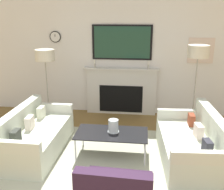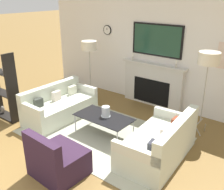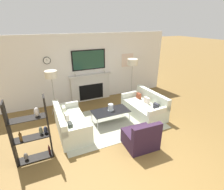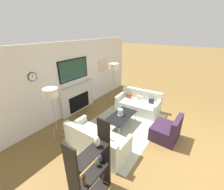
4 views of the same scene
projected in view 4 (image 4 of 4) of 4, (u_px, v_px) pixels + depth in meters
ground_plane at (191, 154)px, 4.03m from camera, size 60.00×60.00×0.00m
fireplace_wall at (75, 82)px, 5.77m from camera, size 7.06×0.28×2.70m
area_rug at (121, 126)px, 5.15m from camera, size 3.25×2.17×0.01m
couch_left at (96, 142)px, 4.04m from camera, size 0.82×1.72×0.77m
couch_right at (138, 104)px, 6.04m from camera, size 0.97×1.70×0.83m
armchair at (166, 131)px, 4.48m from camera, size 0.83×0.76×0.80m
coffee_table at (121, 116)px, 5.01m from camera, size 1.20×0.63×0.42m
hurricane_candle at (120, 112)px, 5.01m from camera, size 0.19×0.19×0.22m
floor_lamp_left at (51, 93)px, 4.08m from camera, size 0.41×0.41×1.61m
floor_lamp_right at (114, 67)px, 6.38m from camera, size 0.41×0.41×1.75m
shelf_unit at (92, 169)px, 2.71m from camera, size 0.83×0.28×1.60m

